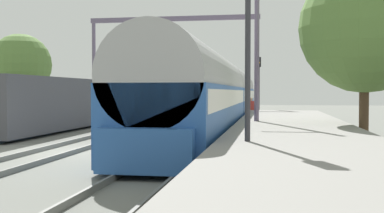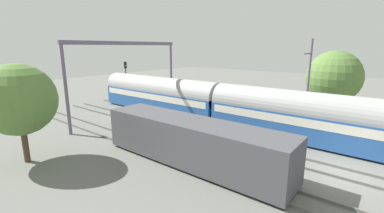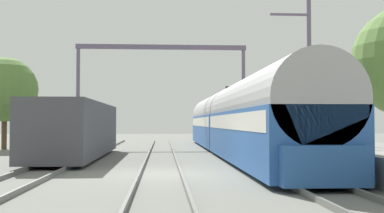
{
  "view_description": "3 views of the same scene",
  "coord_description": "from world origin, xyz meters",
  "px_view_note": "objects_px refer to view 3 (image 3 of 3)",
  "views": [
    {
      "loc": [
        7.35,
        -15.85,
        2.14
      ],
      "look_at": [
        4.37,
        2.07,
        1.56
      ],
      "focal_mm": 44.29,
      "sensor_mm": 36.0,
      "label": 1
    },
    {
      "loc": [
        -16.49,
        -1.71,
        7.33
      ],
      "look_at": [
        0.3,
        11.61,
        2.39
      ],
      "focal_mm": 24.27,
      "sensor_mm": 36.0,
      "label": 2
    },
    {
      "loc": [
        0.07,
        -17.29,
        1.87
      ],
      "look_at": [
        2.19,
        17.01,
        3.0
      ],
      "focal_mm": 44.83,
      "sensor_mm": 36.0,
      "label": 3
    }
  ],
  "objects_px": {
    "person_crossing": "(246,134)",
    "freight_car": "(77,130)",
    "catenary_gantry": "(162,73)",
    "passenger_train": "(234,121)",
    "railway_signal_far": "(228,106)"
  },
  "relations": [
    {
      "from": "passenger_train",
      "to": "freight_car",
      "type": "xyz_separation_m",
      "value": [
        -8.74,
        -3.57,
        -0.5
      ]
    },
    {
      "from": "person_crossing",
      "to": "catenary_gantry",
      "type": "bearing_deg",
      "value": -55.72
    },
    {
      "from": "passenger_train",
      "to": "catenary_gantry",
      "type": "height_order",
      "value": "catenary_gantry"
    },
    {
      "from": "freight_car",
      "to": "railway_signal_far",
      "type": "relative_size",
      "value": 2.45
    },
    {
      "from": "passenger_train",
      "to": "catenary_gantry",
      "type": "xyz_separation_m",
      "value": [
        -4.37,
        8.12,
        3.71
      ]
    },
    {
      "from": "person_crossing",
      "to": "freight_car",
      "type": "bearing_deg",
      "value": 9.81
    },
    {
      "from": "catenary_gantry",
      "to": "passenger_train",
      "type": "bearing_deg",
      "value": -61.69
    },
    {
      "from": "person_crossing",
      "to": "railway_signal_far",
      "type": "relative_size",
      "value": 0.33
    },
    {
      "from": "passenger_train",
      "to": "person_crossing",
      "type": "relative_size",
      "value": 18.99
    },
    {
      "from": "freight_car",
      "to": "person_crossing",
      "type": "height_order",
      "value": "freight_car"
    },
    {
      "from": "freight_car",
      "to": "railway_signal_far",
      "type": "xyz_separation_m",
      "value": [
        10.66,
        20.27,
        1.91
      ]
    },
    {
      "from": "passenger_train",
      "to": "freight_car",
      "type": "relative_size",
      "value": 2.53
    },
    {
      "from": "person_crossing",
      "to": "catenary_gantry",
      "type": "relative_size",
      "value": 0.13
    },
    {
      "from": "freight_car",
      "to": "catenary_gantry",
      "type": "relative_size",
      "value": 0.99
    },
    {
      "from": "freight_car",
      "to": "railway_signal_far",
      "type": "bearing_deg",
      "value": 62.26
    }
  ]
}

